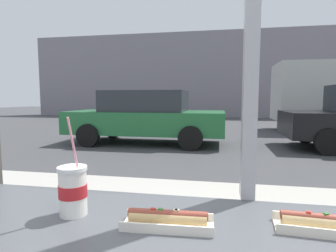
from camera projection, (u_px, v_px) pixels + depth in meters
The scene contains 7 objects.
ground_plane at pixel (222, 140), 8.88m from camera, with size 60.00×60.00×0.00m, color #424244.
sidewalk_strip at pixel (229, 234), 2.62m from camera, with size 16.00×2.80×0.13m, color #B2ADA3.
building_facade_far at pixel (222, 75), 19.47m from camera, with size 28.00×1.20×5.94m, color gray.
soda_cup_right at pixel (73, 190), 0.87m from camera, with size 0.09×0.09×0.31m.
hotdog_tray_near at pixel (323, 224), 0.76m from camera, with size 0.26×0.11×0.05m.
hotdog_tray_far at pixel (168, 219), 0.79m from camera, with size 0.27×0.11×0.05m.
parked_car_green at pixel (146, 116), 8.18m from camera, with size 4.57×2.02×1.56m.
Camera 1 is at (-0.11, -0.96, 1.35)m, focal length 29.46 mm.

